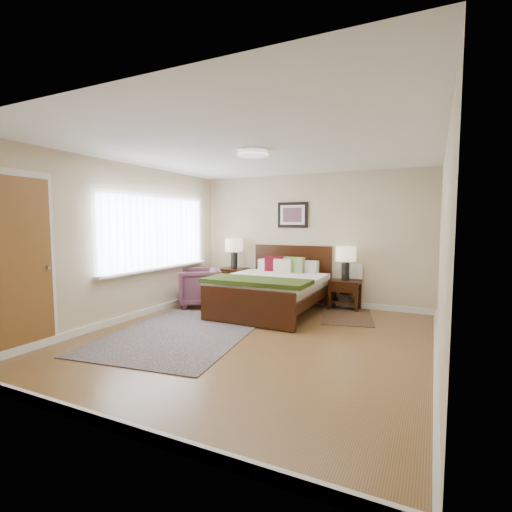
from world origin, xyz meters
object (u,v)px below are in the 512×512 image
Objects in this scene: rug_persian at (181,334)px; armchair at (200,287)px; bed at (273,283)px; nightstand_right at (345,291)px; lamp_right at (346,256)px; lamp_left at (234,247)px; nightstand_left at (234,274)px.

armchair is at bearing 108.01° from rug_persian.
armchair is 0.30× the size of rug_persian.
bed is 2.63× the size of armchair.
lamp_right reaches higher than nightstand_right.
rug_persian is (-1.75, -2.54, -0.96)m from lamp_right.
bed is at bearing -33.06° from lamp_left.
lamp_left is (-2.29, 0.01, 0.73)m from nightstand_right.
lamp_left is (-1.20, 0.78, 0.55)m from bed.
rug_persian is at bearing -110.48° from bed.
lamp_left reaches higher than lamp_right.
lamp_left reaches higher than armchair.
bed reaches higher than armchair.
lamp_left is 0.24× the size of rug_persian.
lamp_right is (2.29, 0.00, -0.10)m from lamp_left.
bed is at bearing -32.33° from nightstand_left.
lamp_right reaches higher than rug_persian.
lamp_right is at bearing 90.00° from nightstand_right.
rug_persian is (0.79, -1.64, -0.35)m from armchair.
lamp_right is at bearing 35.51° from bed.
nightstand_left is at bearing -179.79° from nightstand_right.
lamp_right is 0.78× the size of armchair.
nightstand_left is 1.03× the size of lamp_left.
nightstand_left is at bearing 94.35° from rug_persian.
lamp_left is at bearing 90.00° from nightstand_left.
armchair is at bearing -175.25° from bed.
armchair reaches higher than rug_persian.
nightstand_right is at bearing 35.05° from bed.
lamp_left reaches higher than nightstand_left.
nightstand_right is at bearing 73.85° from armchair.
nightstand_right is at bearing 47.46° from rug_persian.
lamp_right is 0.24× the size of rug_persian.
nightstand_right is at bearing -90.00° from lamp_right.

